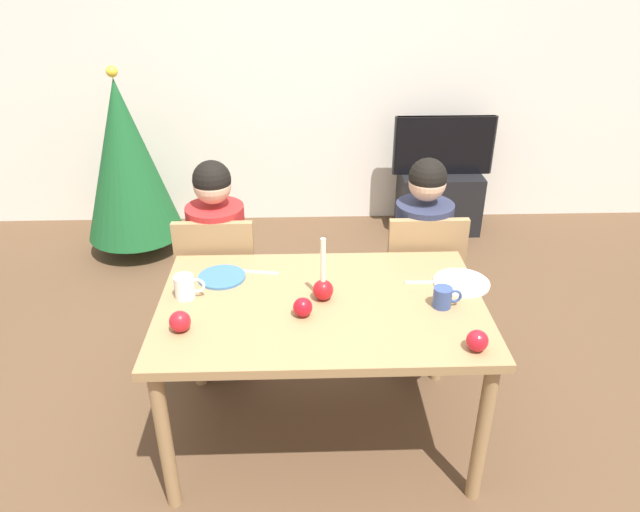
{
  "coord_description": "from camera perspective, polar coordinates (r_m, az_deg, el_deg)",
  "views": [
    {
      "loc": [
        -0.08,
        -2.14,
        2.12
      ],
      "look_at": [
        0.0,
        0.2,
        0.87
      ],
      "focal_mm": 33.18,
      "sensor_mm": 36.0,
      "label": 1
    }
  ],
  "objects": [
    {
      "name": "apple_near_candle",
      "position": [
        2.33,
        14.92,
        -7.9
      ],
      "size": [
        0.08,
        0.08,
        0.08
      ],
      "primitive_type": "sphere",
      "color": "red",
      "rests_on": "dining_table"
    },
    {
      "name": "dining_table",
      "position": [
        2.59,
        0.15,
        -6.06
      ],
      "size": [
        1.4,
        0.9,
        0.75
      ],
      "color": "#99754C",
      "rests_on": "ground"
    },
    {
      "name": "chair_left",
      "position": [
        3.22,
        -9.62,
        -2.35
      ],
      "size": [
        0.4,
        0.4,
        0.9
      ],
      "color": "#99754C",
      "rests_on": "ground"
    },
    {
      "name": "tv",
      "position": [
        4.79,
        11.86,
        10.4
      ],
      "size": [
        0.79,
        0.05,
        0.46
      ],
      "color": "black",
      "rests_on": "tv_stand"
    },
    {
      "name": "chair_right",
      "position": [
        3.25,
        9.63,
        -2.03
      ],
      "size": [
        0.4,
        0.4,
        0.9
      ],
      "color": "#99754C",
      "rests_on": "ground"
    },
    {
      "name": "fork_left",
      "position": [
        2.78,
        -5.83,
        -1.57
      ],
      "size": [
        0.18,
        0.04,
        0.01
      ],
      "primitive_type": "cube",
      "rotation": [
        0.0,
        0.0,
        -0.17
      ],
      "color": "silver",
      "rests_on": "dining_table"
    },
    {
      "name": "person_right_child",
      "position": [
        3.25,
        9.6,
        -0.86
      ],
      "size": [
        0.3,
        0.3,
        1.17
      ],
      "color": "#33384C",
      "rests_on": "ground"
    },
    {
      "name": "christmas_tree",
      "position": [
        4.55,
        -18.2,
        8.79
      ],
      "size": [
        0.71,
        0.71,
        1.39
      ],
      "color": "brown",
      "rests_on": "ground"
    },
    {
      "name": "ground_plane",
      "position": [
        3.02,
        0.13,
        -16.59
      ],
      "size": [
        7.68,
        7.68,
        0.0
      ],
      "primitive_type": "plane",
      "color": "brown"
    },
    {
      "name": "plate_left",
      "position": [
        2.76,
        -9.46,
        -2.02
      ],
      "size": [
        0.22,
        0.22,
        0.01
      ],
      "primitive_type": "cylinder",
      "color": "teal",
      "rests_on": "dining_table"
    },
    {
      "name": "back_wall",
      "position": [
        4.81,
        -0.99,
        18.29
      ],
      "size": [
        6.4,
        0.1,
        2.6
      ],
      "primitive_type": "cube",
      "color": "silver",
      "rests_on": "ground"
    },
    {
      "name": "fork_right",
      "position": [
        2.72,
        10.06,
        -2.51
      ],
      "size": [
        0.18,
        0.02,
        0.01
      ],
      "primitive_type": "cube",
      "rotation": [
        0.0,
        0.0,
        -0.02
      ],
      "color": "silver",
      "rests_on": "dining_table"
    },
    {
      "name": "person_left_child",
      "position": [
        3.22,
        -9.63,
        -1.17
      ],
      "size": [
        0.3,
        0.3,
        1.17
      ],
      "color": "#33384C",
      "rests_on": "ground"
    },
    {
      "name": "plate_right",
      "position": [
        2.75,
        13.48,
        -2.52
      ],
      "size": [
        0.25,
        0.25,
        0.01
      ],
      "primitive_type": "cylinder",
      "color": "white",
      "rests_on": "dining_table"
    },
    {
      "name": "mug_left",
      "position": [
        2.62,
        -12.87,
        -2.92
      ],
      "size": [
        0.13,
        0.09,
        0.1
      ],
      "color": "white",
      "rests_on": "dining_table"
    },
    {
      "name": "candle_centerpiece",
      "position": [
        2.54,
        0.29,
        -2.96
      ],
      "size": [
        0.09,
        0.09,
        0.29
      ],
      "color": "red",
      "rests_on": "dining_table"
    },
    {
      "name": "apple_by_right_mug",
      "position": [
        2.42,
        -13.36,
        -6.16
      ],
      "size": [
        0.09,
        0.09,
        0.09
      ],
      "primitive_type": "sphere",
      "color": "red",
      "rests_on": "dining_table"
    },
    {
      "name": "apple_by_left_plate",
      "position": [
        2.44,
        -1.68,
        -4.96
      ],
      "size": [
        0.08,
        0.08,
        0.08
      ],
      "primitive_type": "sphere",
      "color": "#B1101C",
      "rests_on": "dining_table"
    },
    {
      "name": "tv_stand",
      "position": [
        4.95,
        11.33,
        5.22
      ],
      "size": [
        0.64,
        0.4,
        0.48
      ],
      "primitive_type": "cube",
      "color": "black",
      "rests_on": "ground"
    },
    {
      "name": "mug_right",
      "position": [
        2.55,
        11.8,
        -3.92
      ],
      "size": [
        0.12,
        0.08,
        0.09
      ],
      "color": "#33477F",
      "rests_on": "dining_table"
    }
  ]
}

